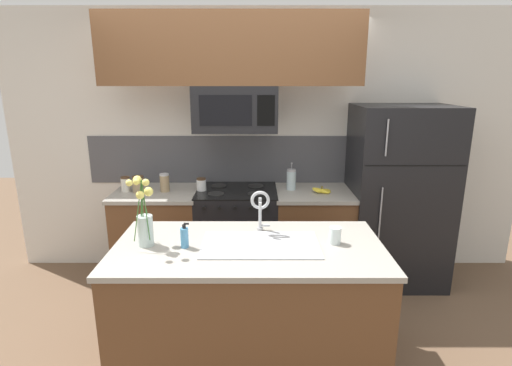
{
  "coord_description": "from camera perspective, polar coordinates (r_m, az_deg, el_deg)",
  "views": [
    {
      "loc": [
        0.18,
        -2.74,
        1.97
      ],
      "look_at": [
        0.19,
        0.27,
        1.16
      ],
      "focal_mm": 28.0,
      "sensor_mm": 36.0,
      "label": 1
    }
  ],
  "objects": [
    {
      "name": "refrigerator",
      "position": [
        4.06,
        19.32,
        -1.73
      ],
      "size": [
        0.89,
        0.74,
        1.72
      ],
      "color": "black",
      "rests_on": "ground"
    },
    {
      "name": "storage_jar_tall",
      "position": [
        3.96,
        -18.31,
        -0.18
      ],
      "size": [
        0.08,
        0.08,
        0.14
      ],
      "color": "silver",
      "rests_on": "back_counter_left"
    },
    {
      "name": "ground_plane",
      "position": [
        3.38,
        -3.49,
        -20.63
      ],
      "size": [
        10.0,
        10.0,
        0.0
      ],
      "primitive_type": "plane",
      "color": "brown"
    },
    {
      "name": "drinking_glass",
      "position": [
        2.67,
        11.07,
        -7.35
      ],
      "size": [
        0.08,
        0.08,
        0.11
      ],
      "color": "silver",
      "rests_on": "island_counter"
    },
    {
      "name": "french_press",
      "position": [
        3.84,
        4.88,
        0.5
      ],
      "size": [
        0.09,
        0.09,
        0.27
      ],
      "color": "silver",
      "rests_on": "back_counter_right"
    },
    {
      "name": "storage_jar_squat",
      "position": [
        3.8,
        -7.99,
        -0.29
      ],
      "size": [
        0.09,
        0.09,
        0.13
      ],
      "color": "silver",
      "rests_on": "back_counter_left"
    },
    {
      "name": "back_counter_left",
      "position": [
        4.05,
        -13.81,
        -7.33
      ],
      "size": [
        0.8,
        0.65,
        0.91
      ],
      "color": "brown",
      "rests_on": "ground"
    },
    {
      "name": "banana_bunch",
      "position": [
        3.78,
        9.21,
        -1.09
      ],
      "size": [
        0.19,
        0.13,
        0.08
      ],
      "color": "yellow",
      "rests_on": "back_counter_right"
    },
    {
      "name": "microwave",
      "position": [
        3.64,
        -3.13,
        10.55
      ],
      "size": [
        0.74,
        0.4,
        0.4
      ],
      "color": "black"
    },
    {
      "name": "rear_partition",
      "position": [
        4.08,
        1.46,
        5.59
      ],
      "size": [
        5.2,
        0.1,
        2.6
      ],
      "primitive_type": "cube",
      "color": "silver",
      "rests_on": "ground"
    },
    {
      "name": "upper_cabinet_band",
      "position": [
        3.6,
        -3.77,
        18.48
      ],
      "size": [
        2.24,
        0.34,
        0.6
      ],
      "primitive_type": "cube",
      "color": "brown"
    },
    {
      "name": "storage_jar_short",
      "position": [
        3.86,
        -13.1,
        0.04
      ],
      "size": [
        0.09,
        0.09,
        0.17
      ],
      "color": "#997F5B",
      "rests_on": "back_counter_left"
    },
    {
      "name": "flower_vase",
      "position": [
        2.65,
        -15.8,
        -5.44
      ],
      "size": [
        0.14,
        0.22,
        0.46
      ],
      "color": "silver",
      "rests_on": "island_counter"
    },
    {
      "name": "stove_range",
      "position": [
        3.94,
        -2.86,
        -7.45
      ],
      "size": [
        0.76,
        0.64,
        0.93
      ],
      "color": "black",
      "rests_on": "ground"
    },
    {
      "name": "kitchen_sink",
      "position": [
        2.64,
        0.45,
        -10.21
      ],
      "size": [
        0.76,
        0.44,
        0.16
      ],
      "color": "#ADAFB5",
      "rests_on": "island_counter"
    },
    {
      "name": "splash_band",
      "position": [
        4.05,
        -2.78,
        3.36
      ],
      "size": [
        3.01,
        0.01,
        0.48
      ],
      "primitive_type": "cube",
      "color": "#4C4C51",
      "rests_on": "rear_partition"
    },
    {
      "name": "dish_soap_bottle",
      "position": [
        2.6,
        -10.35,
        -7.64
      ],
      "size": [
        0.06,
        0.05,
        0.16
      ],
      "color": "#4C93C6",
      "rests_on": "island_counter"
    },
    {
      "name": "storage_jar_medium",
      "position": [
        3.9,
        -16.66,
        -0.18
      ],
      "size": [
        0.11,
        0.11,
        0.16
      ],
      "color": "#997F5B",
      "rests_on": "back_counter_left"
    },
    {
      "name": "island_counter",
      "position": [
        2.83,
        -1.18,
        -17.29
      ],
      "size": [
        1.75,
        0.87,
        0.91
      ],
      "color": "brown",
      "rests_on": "ground"
    },
    {
      "name": "sink_faucet",
      "position": [
        2.75,
        0.43,
        -3.22
      ],
      "size": [
        0.14,
        0.14,
        0.31
      ],
      "color": "#B7BABF",
      "rests_on": "island_counter"
    },
    {
      "name": "back_counter_right",
      "position": [
        3.98,
        7.86,
        -7.44
      ],
      "size": [
        0.74,
        0.65,
        0.91
      ],
      "color": "brown",
      "rests_on": "ground"
    }
  ]
}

